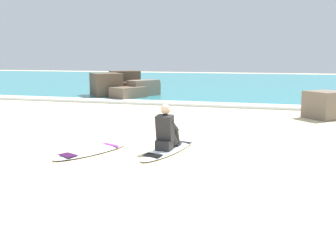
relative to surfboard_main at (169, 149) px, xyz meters
The scene contains 8 objects.
ground_plane 0.86m from the surfboard_main, 148.95° to the right, with size 80.00×80.00×0.00m, color beige.
sea 21.18m from the surfboard_main, 91.98° to the left, with size 80.00×28.00×0.10m, color teal.
breaking_foam 7.50m from the surfboard_main, 95.61° to the left, with size 80.00×0.90×0.11m, color white.
surfboard_main is the anchor object (origin of this frame).
surfer_seated 0.41m from the surfboard_main, 107.51° to the right, with size 0.42×0.74×0.95m.
surfboard_spare_near 1.63m from the surfboard_main, 158.60° to the right, with size 1.25×1.92×0.08m.
rock_outcrop_distant 11.01m from the surfboard_main, 117.28° to the left, with size 3.53×4.11×1.24m.
shoreline_rock 6.60m from the surfboard_main, 55.45° to the left, with size 1.02×1.06×0.89m, color #756656.
Camera 1 is at (2.80, -6.99, 1.99)m, focal length 39.69 mm.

